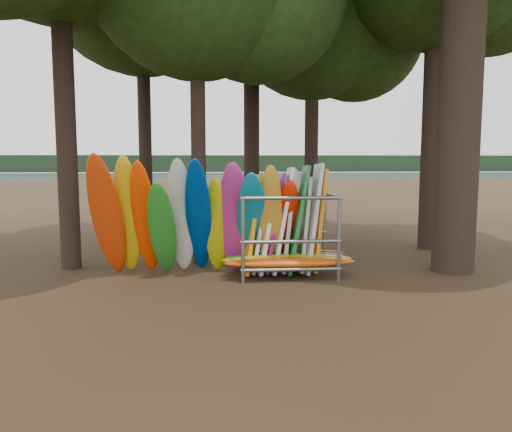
{
  "coord_description": "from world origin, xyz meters",
  "views": [
    {
      "loc": [
        -1.21,
        -10.91,
        2.79
      ],
      "look_at": [
        -0.15,
        1.5,
        1.4
      ],
      "focal_mm": 35.0,
      "sensor_mm": 36.0,
      "label": 1
    }
  ],
  "objects": [
    {
      "name": "ground",
      "position": [
        0.0,
        0.0,
        0.0
      ],
      "size": [
        120.0,
        120.0,
        0.0
      ],
      "primitive_type": "plane",
      "color": "#47331E",
      "rests_on": "ground"
    },
    {
      "name": "lake",
      "position": [
        0.0,
        60.0,
        0.0
      ],
      "size": [
        160.0,
        160.0,
        0.0
      ],
      "primitive_type": "plane",
      "color": "gray",
      "rests_on": "ground"
    },
    {
      "name": "far_shore",
      "position": [
        0.0,
        110.0,
        2.0
      ],
      "size": [
        160.0,
        4.0,
        4.0
      ],
      "primitive_type": "cube",
      "color": "black",
      "rests_on": "ground"
    },
    {
      "name": "oak_3",
      "position": [
        2.29,
        6.86,
        7.86
      ],
      "size": [
        6.83,
        6.83,
        10.85
      ],
      "color": "black",
      "rests_on": "ground"
    },
    {
      "name": "kayak_row",
      "position": [
        -1.65,
        1.11,
        1.35
      ],
      "size": [
        5.12,
        1.97,
        3.1
      ],
      "color": "red",
      "rests_on": "ground"
    },
    {
      "name": "storage_rack",
      "position": [
        0.55,
        0.97,
        0.94
      ],
      "size": [
        3.18,
        1.61,
        2.73
      ],
      "color": "slate",
      "rests_on": "ground"
    }
  ]
}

